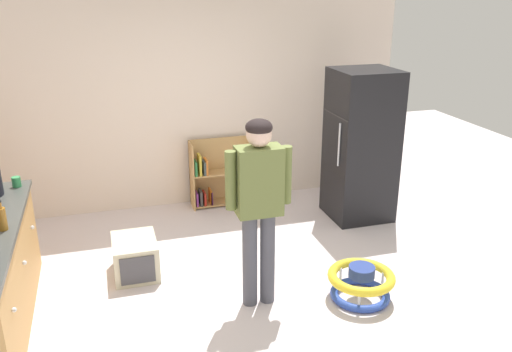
# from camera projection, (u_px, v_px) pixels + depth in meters

# --- Properties ---
(ground_plane) EXTENTS (12.00, 12.00, 0.00)m
(ground_plane) POSITION_uv_depth(u_px,v_px,m) (251.00, 292.00, 4.94)
(ground_plane) COLOR silver
(ground_plane) RESTS_ON ground
(back_wall) EXTENTS (5.20, 0.06, 2.70)m
(back_wall) POSITION_uv_depth(u_px,v_px,m) (199.00, 98.00, 6.57)
(back_wall) COLOR silver
(back_wall) RESTS_ON ground
(refrigerator) EXTENTS (0.73, 0.68, 1.78)m
(refrigerator) POSITION_uv_depth(u_px,v_px,m) (361.00, 146.00, 6.27)
(refrigerator) COLOR black
(refrigerator) RESTS_ON ground
(bookshelf) EXTENTS (0.80, 0.28, 0.85)m
(bookshelf) POSITION_uv_depth(u_px,v_px,m) (218.00, 176.00, 6.79)
(bookshelf) COLOR tan
(bookshelf) RESTS_ON ground
(standing_person) EXTENTS (0.57, 0.22, 1.68)m
(standing_person) POSITION_uv_depth(u_px,v_px,m) (259.00, 197.00, 4.44)
(standing_person) COLOR #4B4C58
(standing_person) RESTS_ON ground
(baby_walker) EXTENTS (0.60, 0.60, 0.32)m
(baby_walker) POSITION_uv_depth(u_px,v_px,m) (361.00, 283.00, 4.79)
(baby_walker) COLOR #2B4AB6
(baby_walker) RESTS_ON ground
(pet_carrier) EXTENTS (0.42, 0.55, 0.36)m
(pet_carrier) POSITION_uv_depth(u_px,v_px,m) (135.00, 257.00, 5.20)
(pet_carrier) COLOR beige
(pet_carrier) RESTS_ON ground
(amber_bottle) EXTENTS (0.07, 0.07, 0.25)m
(amber_bottle) POSITION_uv_depth(u_px,v_px,m) (2.00, 218.00, 4.08)
(amber_bottle) COLOR #9E661E
(amber_bottle) RESTS_ON kitchen_counter
(green_cup) EXTENTS (0.08, 0.08, 0.09)m
(green_cup) POSITION_uv_depth(u_px,v_px,m) (16.00, 182.00, 4.97)
(green_cup) COLOR #349452
(green_cup) RESTS_ON kitchen_counter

